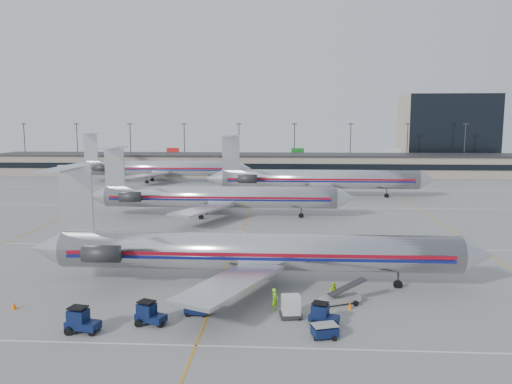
# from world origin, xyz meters

# --- Properties ---
(ground) EXTENTS (260.00, 260.00, 0.00)m
(ground) POSITION_xyz_m (0.00, 0.00, 0.00)
(ground) COLOR gray
(ground) RESTS_ON ground
(apron_markings) EXTENTS (160.00, 0.15, 0.02)m
(apron_markings) POSITION_xyz_m (0.00, 10.00, 0.01)
(apron_markings) COLOR silver
(apron_markings) RESTS_ON ground
(terminal) EXTENTS (162.00, 17.00, 6.25)m
(terminal) POSITION_xyz_m (0.00, 97.97, 3.16)
(terminal) COLOR gray
(terminal) RESTS_ON ground
(light_mast_row) EXTENTS (163.60, 0.40, 15.28)m
(light_mast_row) POSITION_xyz_m (0.00, 112.00, 8.58)
(light_mast_row) COLOR #38383D
(light_mast_row) RESTS_ON ground
(distant_building) EXTENTS (30.00, 20.00, 25.00)m
(distant_building) POSITION_xyz_m (62.00, 128.00, 12.50)
(distant_building) COLOR tan
(distant_building) RESTS_ON ground
(jet_foreground) EXTENTS (43.79, 25.79, 11.46)m
(jet_foreground) POSITION_xyz_m (2.67, -4.79, 3.33)
(jet_foreground) COLOR silver
(jet_foreground) RESTS_ON ground
(jet_second_row) EXTENTS (44.25, 26.06, 11.58)m
(jet_second_row) POSITION_xyz_m (-5.42, 29.86, 3.36)
(jet_second_row) COLOR silver
(jet_second_row) RESTS_ON ground
(jet_third_row) EXTENTS (47.68, 29.33, 13.04)m
(jet_third_row) POSITION_xyz_m (12.30, 53.38, 3.79)
(jet_third_row) COLOR silver
(jet_third_row) RESTS_ON ground
(jet_back_row) EXTENTS (47.39, 29.15, 12.96)m
(jet_back_row) POSITION_xyz_m (-27.14, 77.04, 3.76)
(jet_back_row) COLOR silver
(jet_back_row) RESTS_ON ground
(tug_left) EXTENTS (2.60, 1.65, 1.97)m
(tug_left) POSITION_xyz_m (-8.81, -16.34, 0.90)
(tug_left) COLOR #0A163B
(tug_left) RESTS_ON ground
(tug_center) EXTENTS (2.55, 1.90, 1.86)m
(tug_center) POSITION_xyz_m (-4.22, -14.59, 0.85)
(tug_center) COLOR #0A163B
(tug_center) RESTS_ON ground
(tug_right) EXTENTS (2.45, 1.80, 1.79)m
(tug_right) POSITION_xyz_m (8.99, -13.93, 0.82)
(tug_right) COLOR #0A163B
(tug_right) RESTS_ON ground
(cart_inner) EXTENTS (1.89, 1.36, 1.03)m
(cart_inner) POSITION_xyz_m (-0.94, -12.40, 0.55)
(cart_inner) COLOR #0A163B
(cart_inner) RESTS_ON ground
(cart_outer) EXTENTS (2.05, 1.68, 1.01)m
(cart_outer) POSITION_xyz_m (9.00, -16.21, 0.54)
(cart_outer) COLOR #0A163B
(cart_outer) RESTS_ON ground
(uld_container) EXTENTS (1.88, 1.64, 1.79)m
(uld_container) POSITION_xyz_m (6.62, -12.57, 0.90)
(uld_container) COLOR #2D2D30
(uld_container) RESTS_ON ground
(belt_loader) EXTENTS (4.09, 2.46, 2.10)m
(belt_loader) POSITION_xyz_m (10.96, -9.25, 0.56)
(belt_loader) COLOR gray
(belt_loader) RESTS_ON ground
(ramp_worker_near) EXTENTS (0.72, 0.81, 1.86)m
(ramp_worker_near) POSITION_xyz_m (5.31, -11.11, 0.93)
(ramp_worker_near) COLOR #92EE16
(ramp_worker_near) RESTS_ON ground
(ramp_worker_far) EXTENTS (1.08, 1.04, 1.76)m
(ramp_worker_far) POSITION_xyz_m (10.30, -9.03, 0.88)
(ramp_worker_far) COLOR #C8EF16
(ramp_worker_far) RESTS_ON ground
(cone_right) EXTENTS (0.53, 0.53, 0.59)m
(cone_right) POSITION_xyz_m (11.54, -10.45, 0.29)
(cone_right) COLOR #FE6108
(cone_right) RESTS_ON ground
(cone_left) EXTENTS (0.49, 0.49, 0.62)m
(cone_left) POSITION_xyz_m (-16.27, -12.10, 0.31)
(cone_left) COLOR #FE6108
(cone_left) RESTS_ON ground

